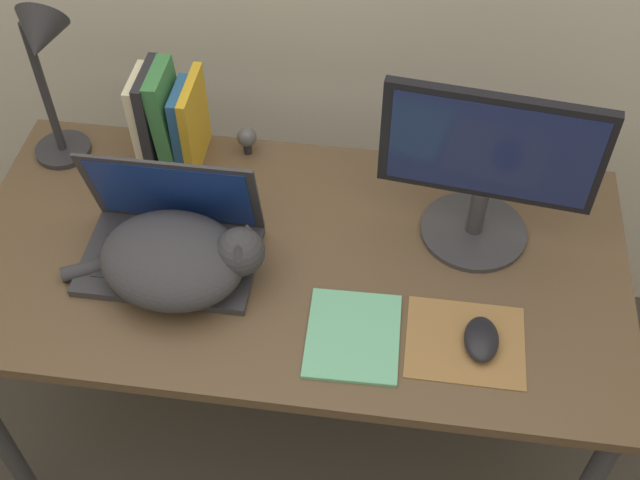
% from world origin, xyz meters
% --- Properties ---
extents(desk, '(1.41, 0.71, 0.75)m').
position_xyz_m(desk, '(0.00, 0.36, 0.67)').
color(desk, brown).
rests_on(desk, ground_plane).
extents(laptop, '(0.36, 0.23, 0.24)m').
position_xyz_m(laptop, '(-0.25, 0.32, 0.79)').
color(laptop, '#2D2D33').
rests_on(laptop, desk).
extents(cat, '(0.43, 0.28, 0.15)m').
position_xyz_m(cat, '(-0.22, 0.26, 0.82)').
color(cat, '#333338').
rests_on(cat, desk).
extents(external_monitor, '(0.44, 0.23, 0.37)m').
position_xyz_m(external_monitor, '(0.38, 0.47, 0.94)').
color(external_monitor, '#333338').
rests_on(external_monitor, desk).
extents(mousepad, '(0.23, 0.19, 0.00)m').
position_xyz_m(mousepad, '(0.36, 0.18, 0.75)').
color(mousepad, olive).
rests_on(mousepad, desk).
extents(computer_mouse, '(0.07, 0.11, 0.03)m').
position_xyz_m(computer_mouse, '(0.39, 0.18, 0.76)').
color(computer_mouse, black).
rests_on(computer_mouse, mousepad).
extents(book_row, '(0.14, 0.17, 0.24)m').
position_xyz_m(book_row, '(-0.33, 0.63, 0.86)').
color(book_row, beige).
rests_on(book_row, desk).
extents(desk_lamp, '(0.17, 0.17, 0.43)m').
position_xyz_m(desk_lamp, '(-0.56, 0.57, 1.03)').
color(desk_lamp, '#28282D').
rests_on(desk_lamp, desk).
extents(notepad, '(0.19, 0.22, 0.01)m').
position_xyz_m(notepad, '(0.15, 0.17, 0.75)').
color(notepad, '#6BBC93').
rests_on(notepad, desk).
extents(webcam, '(0.05, 0.05, 0.07)m').
position_xyz_m(webcam, '(-0.16, 0.66, 0.79)').
color(webcam, '#232328').
rests_on(webcam, desk).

